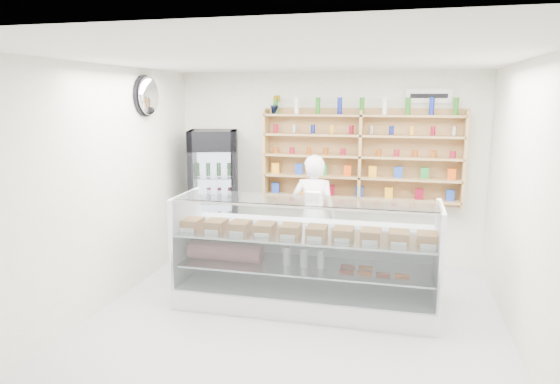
# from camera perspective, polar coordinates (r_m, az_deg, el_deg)

# --- Properties ---
(room) EXTENTS (5.00, 5.00, 5.00)m
(room) POSITION_cam_1_polar(r_m,az_deg,el_deg) (5.04, 1.25, -1.04)
(room) COLOR #B1B2B7
(room) RESTS_ON ground
(display_counter) EXTENTS (2.99, 0.89, 1.30)m
(display_counter) POSITION_cam_1_polar(r_m,az_deg,el_deg) (5.91, 2.84, -9.78)
(display_counter) COLOR white
(display_counter) RESTS_ON floor
(shop_worker) EXTENTS (0.63, 0.42, 1.67)m
(shop_worker) POSITION_cam_1_polar(r_m,az_deg,el_deg) (6.90, 3.85, -2.62)
(shop_worker) COLOR white
(shop_worker) RESTS_ON floor
(drinks_cooler) EXTENTS (0.87, 0.86, 1.95)m
(drinks_cooler) POSITION_cam_1_polar(r_m,az_deg,el_deg) (7.60, -7.53, -0.32)
(drinks_cooler) COLOR black
(drinks_cooler) RESTS_ON floor
(wall_shelving) EXTENTS (2.84, 0.28, 1.33)m
(wall_shelving) POSITION_cam_1_polar(r_m,az_deg,el_deg) (7.22, 9.18, 3.98)
(wall_shelving) COLOR #A88B4F
(wall_shelving) RESTS_ON back_wall
(potted_plant) EXTENTS (0.16, 0.13, 0.27)m
(potted_plant) POSITION_cam_1_polar(r_m,az_deg,el_deg) (7.38, -0.51, 9.99)
(potted_plant) COLOR #1E6626
(potted_plant) RESTS_ON wall_shelving
(security_mirror) EXTENTS (0.15, 0.50, 0.50)m
(security_mirror) POSITION_cam_1_polar(r_m,az_deg,el_deg) (6.83, -14.80, 10.58)
(security_mirror) COLOR silver
(security_mirror) RESTS_ON left_wall
(wall_sign) EXTENTS (0.62, 0.03, 0.20)m
(wall_sign) POSITION_cam_1_polar(r_m,az_deg,el_deg) (7.29, 16.65, 10.48)
(wall_sign) COLOR white
(wall_sign) RESTS_ON back_wall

